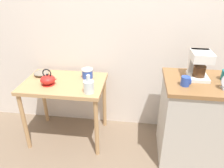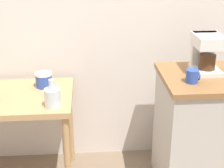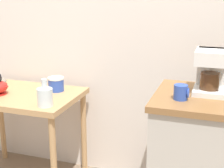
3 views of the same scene
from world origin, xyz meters
name	(u,v)px [view 3 (image 3 of 3)]	position (x,y,z in m)	size (l,w,h in m)	color
back_wall	(128,0)	(0.10, 0.47, 1.40)	(4.40, 0.10, 2.80)	silver
wooden_table	(21,105)	(-0.61, 0.07, 0.64)	(0.87, 0.59, 0.74)	tan
kitchen_counter	(209,165)	(0.77, -0.04, 0.44)	(0.70, 0.58, 0.88)	#BCB7AD
glass_carafe_vase	(45,96)	(-0.29, -0.13, 0.80)	(0.10, 0.10, 0.19)	silver
canister_enamel	(56,84)	(-0.38, 0.20, 0.79)	(0.12, 0.12, 0.11)	#2D4CAD
coffee_maker	(211,69)	(0.73, 0.04, 1.03)	(0.18, 0.22, 0.26)	white
mug_blue	(181,92)	(0.59, -0.15, 0.93)	(0.08, 0.08, 0.08)	#2D4CAD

